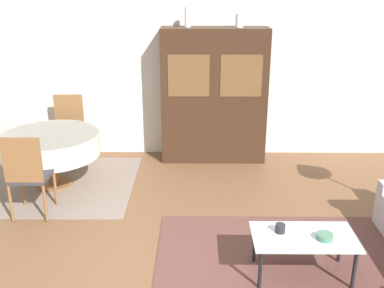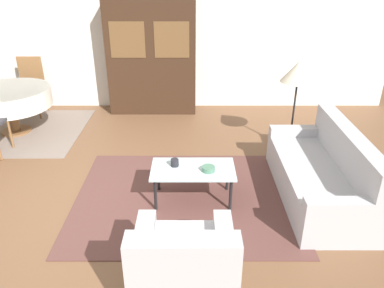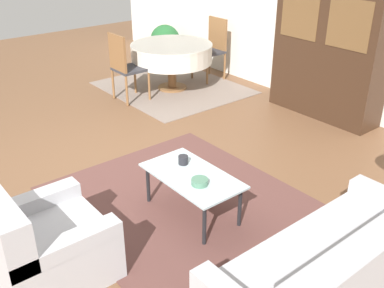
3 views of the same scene
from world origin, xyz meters
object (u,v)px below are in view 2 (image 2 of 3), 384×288
at_px(armchair, 183,267).
at_px(bowl, 207,169).
at_px(dining_chair_far, 29,83).
at_px(display_cabinet, 151,57).
at_px(couch, 321,175).
at_px(floor_lamp, 297,74).
at_px(dining_table, 8,98).
at_px(coffee_table, 192,172).
at_px(cup, 174,163).

distance_m(armchair, bowl, 1.40).
xyz_separation_m(dining_chair_far, bowl, (3.16, -2.93, -0.13)).
bearing_deg(display_cabinet, couch, -52.23).
relative_size(floor_lamp, bowl, 8.90).
bearing_deg(bowl, dining_table, 147.05).
bearing_deg(bowl, armchair, -100.56).
xyz_separation_m(display_cabinet, dining_chair_far, (-2.24, -0.16, -0.43)).
xyz_separation_m(dining_table, floor_lamp, (4.47, -0.60, 0.56)).
relative_size(display_cabinet, floor_lamp, 1.51).
distance_m(armchair, display_cabinet, 4.56).
height_order(coffee_table, bowl, bowl).
height_order(coffee_table, dining_chair_far, dining_chair_far).
xyz_separation_m(couch, floor_lamp, (-0.06, 1.32, 0.87)).
distance_m(dining_chair_far, cup, 3.95).
height_order(floor_lamp, cup, floor_lamp).
bearing_deg(cup, armchair, -84.78).
height_order(dining_chair_far, cup, dining_chair_far).
bearing_deg(dining_table, floor_lamp, -7.64).
bearing_deg(cup, coffee_table, -16.85).
distance_m(couch, cup, 1.77).
bearing_deg(floor_lamp, coffee_table, -136.96).
xyz_separation_m(armchair, cup, (-0.14, 1.49, 0.17)).
bearing_deg(coffee_table, cup, 163.15).
height_order(armchair, bowl, armchair).
bearing_deg(dining_chair_far, cup, 134.51).
distance_m(couch, floor_lamp, 1.58).
relative_size(couch, dining_table, 1.46).
relative_size(display_cabinet, dining_table, 1.55).
xyz_separation_m(couch, cup, (-1.76, -0.01, 0.17)).
bearing_deg(display_cabinet, coffee_table, -76.21).
distance_m(display_cabinet, dining_table, 2.50).
xyz_separation_m(coffee_table, display_cabinet, (-0.74, 3.03, 0.64)).
bearing_deg(dining_table, display_cabinet, 24.99).
bearing_deg(floor_lamp, dining_table, 172.36).
distance_m(display_cabinet, dining_chair_far, 2.28).
relative_size(couch, cup, 20.20).
xyz_separation_m(floor_lamp, cup, (-1.71, -1.33, -0.70)).
distance_m(floor_lamp, bowl, 2.08).
distance_m(armchair, cup, 1.50).
bearing_deg(display_cabinet, floor_lamp, -36.30).
relative_size(coffee_table, dining_chair_far, 0.94).
bearing_deg(armchair, coffee_table, 86.82).
height_order(cup, bowl, cup).
bearing_deg(coffee_table, bowl, -17.14).
relative_size(display_cabinet, bowl, 13.42).
bearing_deg(floor_lamp, cup, -142.12).
relative_size(cup, bowl, 0.62).
height_order(couch, armchair, couch).
bearing_deg(coffee_table, couch, 2.67).
bearing_deg(coffee_table, floor_lamp, 43.04).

